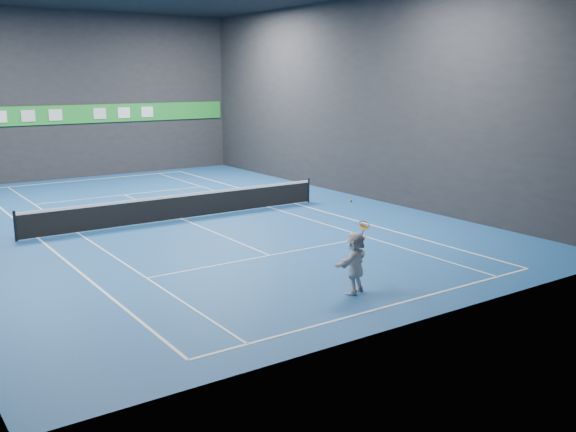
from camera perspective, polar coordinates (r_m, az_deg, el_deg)
ground at (r=25.73m, az=-9.39°, el=-0.27°), size 26.00×26.00×0.00m
wall_back at (r=37.34m, az=-18.32°, el=10.13°), size 18.00×0.10×9.00m
wall_front at (r=14.44m, az=12.77°, el=7.91°), size 18.00×0.10×9.00m
wall_right at (r=30.05m, az=6.26°, el=10.28°), size 0.10×26.00×9.00m
baseline_near at (r=16.16m, az=9.10°, el=-7.86°), size 10.98×0.08×0.01m
baseline_far at (r=36.68m, az=-17.36°, el=3.09°), size 10.98×0.08×0.01m
sideline_doubles_left at (r=24.00m, az=-21.32°, el=-1.86°), size 0.08×23.78×0.01m
sideline_doubles_right at (r=28.42m, az=0.66°, el=1.10°), size 0.08×23.78×0.01m
sideline_singles_left at (r=24.33m, az=-18.17°, el=-1.45°), size 0.06×23.78×0.01m
sideline_singles_right at (r=27.67m, az=-1.67°, el=0.79°), size 0.06×23.78×0.01m
service_line_near at (r=20.27m, az=-1.63°, el=-3.52°), size 8.23×0.06×0.01m
service_line_far at (r=31.54m, az=-14.36°, el=1.84°), size 8.23×0.06×0.01m
center_service_line at (r=25.73m, az=-9.39°, el=-0.26°), size 0.06×12.80×0.01m
player at (r=16.72m, az=5.98°, el=-4.14°), size 1.58×1.07×1.64m
tennis_ball at (r=16.21m, az=5.61°, el=1.33°), size 0.07×0.07×0.07m
tennis_net at (r=25.62m, az=-9.43°, el=0.91°), size 12.50×0.10×1.07m
sponsor_banner at (r=37.31m, az=-18.19°, el=8.60°), size 17.64×0.11×1.00m
tennis_racket at (r=16.72m, az=6.77°, el=-0.95°), size 0.43×0.41×0.62m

